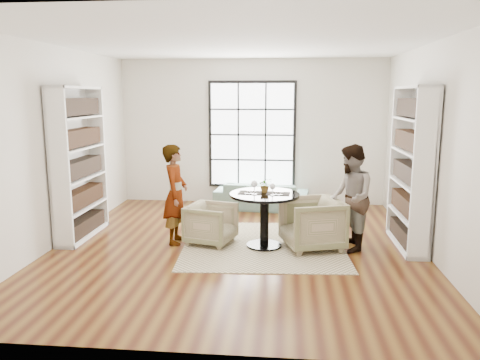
# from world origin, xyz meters

# --- Properties ---
(ground) EXTENTS (6.00, 6.00, 0.00)m
(ground) POSITION_xyz_m (0.00, 0.00, 0.00)
(ground) COLOR brown
(room_shell) EXTENTS (6.00, 6.01, 6.00)m
(room_shell) POSITION_xyz_m (0.00, 0.54, 1.26)
(room_shell) COLOR silver
(room_shell) RESTS_ON ground
(rug) EXTENTS (2.55, 2.55, 0.01)m
(rug) POSITION_xyz_m (0.38, 0.13, 0.01)
(rug) COLOR beige
(rug) RESTS_ON ground
(pedestal_table) EXTENTS (1.04, 1.04, 0.83)m
(pedestal_table) POSITION_xyz_m (0.40, 0.03, 0.60)
(pedestal_table) COLOR black
(pedestal_table) RESTS_ON ground
(sofa) EXTENTS (1.91, 0.90, 0.54)m
(sofa) POSITION_xyz_m (0.23, 2.45, 0.27)
(sofa) COLOR slate
(sofa) RESTS_ON ground
(armchair_left) EXTENTS (0.84, 0.82, 0.63)m
(armchair_left) POSITION_xyz_m (-0.42, 0.12, 0.31)
(armchair_left) COLOR tan
(armchair_left) RESTS_ON ground
(armchair_right) EXTENTS (1.04, 1.02, 0.76)m
(armchair_right) POSITION_xyz_m (1.11, 0.04, 0.38)
(armchair_right) COLOR tan
(armchair_right) RESTS_ON ground
(person_left) EXTENTS (0.38, 0.57, 1.53)m
(person_left) POSITION_xyz_m (-0.97, 0.12, 0.77)
(person_left) COLOR gray
(person_left) RESTS_ON ground
(person_right) EXTENTS (0.63, 0.79, 1.57)m
(person_right) POSITION_xyz_m (1.66, 0.04, 0.78)
(person_right) COLOR gray
(person_right) RESTS_ON ground
(placemat_left) EXTENTS (0.36, 0.28, 0.01)m
(placemat_left) POSITION_xyz_m (0.19, 0.05, 0.83)
(placemat_left) COLOR black
(placemat_left) RESTS_ON pedestal_table
(placemat_right) EXTENTS (0.36, 0.28, 0.01)m
(placemat_right) POSITION_xyz_m (0.60, 0.02, 0.83)
(placemat_right) COLOR black
(placemat_right) RESTS_ON pedestal_table
(cutlery_left) EXTENTS (0.16, 0.23, 0.01)m
(cutlery_left) POSITION_xyz_m (0.19, 0.05, 0.84)
(cutlery_left) COLOR silver
(cutlery_left) RESTS_ON placemat_left
(cutlery_right) EXTENTS (0.16, 0.23, 0.01)m
(cutlery_right) POSITION_xyz_m (0.60, 0.02, 0.84)
(cutlery_right) COLOR silver
(cutlery_right) RESTS_ON placemat_right
(wine_glass_left) EXTENTS (0.10, 0.10, 0.21)m
(wine_glass_left) POSITION_xyz_m (0.25, -0.06, 0.98)
(wine_glass_left) COLOR silver
(wine_glass_left) RESTS_ON pedestal_table
(wine_glass_right) EXTENTS (0.08, 0.08, 0.18)m
(wine_glass_right) POSITION_xyz_m (0.52, -0.11, 0.96)
(wine_glass_right) COLOR silver
(wine_glass_right) RESTS_ON pedestal_table
(flower_centerpiece) EXTENTS (0.24, 0.22, 0.22)m
(flower_centerpiece) POSITION_xyz_m (0.41, 0.10, 0.94)
(flower_centerpiece) COLOR gray
(flower_centerpiece) RESTS_ON pedestal_table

